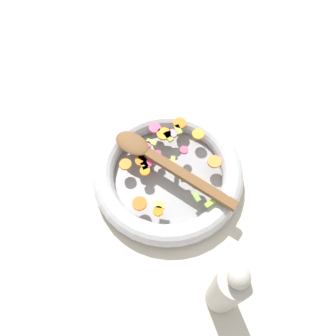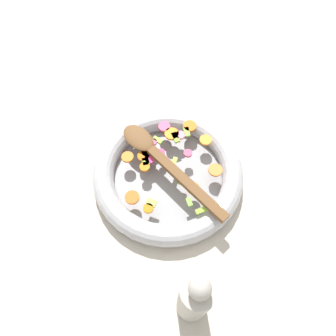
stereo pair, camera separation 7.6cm
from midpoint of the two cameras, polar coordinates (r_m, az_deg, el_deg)
The scene contains 5 objects.
ground_plane at distance 0.81m, azimuth 2.70°, elevation -1.98°, with size 4.00×4.00×0.00m, color beige.
skillet at distance 0.79m, azimuth 2.76°, elevation -1.24°, with size 0.36×0.36×0.05m.
chopped_vegetables at distance 0.77m, azimuth 3.00°, elevation 1.69°, with size 0.24×0.26×0.01m.
wooden_spoon at distance 0.76m, azimuth 1.79°, elevation 1.23°, with size 0.22×0.29×0.01m.
pepper_mill at distance 0.62m, azimuth 8.44°, elevation -21.98°, with size 0.06×0.06×0.23m.
Camera 2 is at (-0.05, -0.37, 0.72)m, focal length 35.00 mm.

